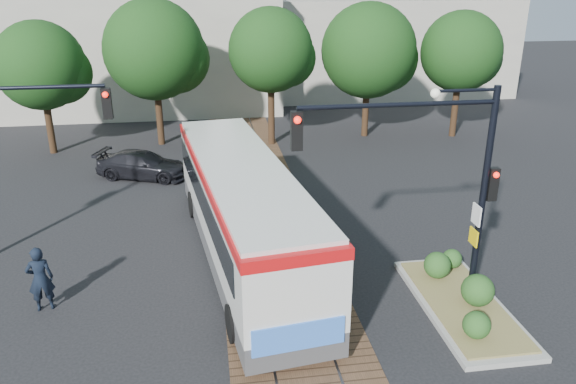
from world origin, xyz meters
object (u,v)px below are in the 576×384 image
(signal_pole_main, at_px, (442,167))
(traffic_island, at_px, (462,296))
(parked_car, at_px, (143,165))
(city_bus, at_px, (243,206))
(officer, at_px, (40,279))

(signal_pole_main, bearing_deg, traffic_island, -5.36)
(traffic_island, height_order, signal_pole_main, signal_pole_main)
(traffic_island, relative_size, parked_car, 1.24)
(city_bus, relative_size, signal_pole_main, 2.06)
(signal_pole_main, xyz_separation_m, parked_car, (-8.86, 12.20, -3.55))
(signal_pole_main, bearing_deg, parked_car, 125.99)
(city_bus, bearing_deg, signal_pole_main, -45.39)
(traffic_island, height_order, parked_car, parked_car)
(officer, bearing_deg, city_bus, -170.87)
(traffic_island, relative_size, signal_pole_main, 0.87)
(city_bus, distance_m, signal_pole_main, 6.59)
(parked_car, bearing_deg, signal_pole_main, -124.75)
(city_bus, bearing_deg, traffic_island, -41.15)
(signal_pole_main, relative_size, parked_car, 1.43)
(city_bus, relative_size, traffic_island, 2.37)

